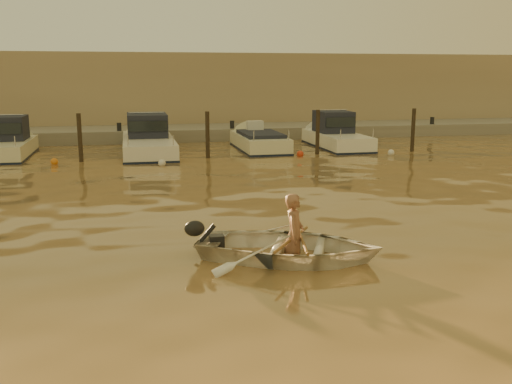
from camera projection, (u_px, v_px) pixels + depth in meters
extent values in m
plane|color=olive|center=(310.00, 253.00, 11.69)|extent=(160.00, 160.00, 0.00)
imported|color=white|center=(289.00, 247.00, 11.24)|extent=(4.35, 3.82, 0.75)
imported|color=#8C5D46|center=(294.00, 234.00, 11.17)|extent=(0.59, 0.70, 1.63)
cylinder|color=brown|center=(302.00, 240.00, 11.16)|extent=(0.48, 2.07, 0.13)
cylinder|color=brown|center=(292.00, 239.00, 11.20)|extent=(1.21, 1.79, 0.13)
cylinder|color=#2D2319|center=(80.00, 140.00, 23.51)|extent=(0.18, 0.18, 2.20)
cylinder|color=#2D2319|center=(208.00, 137.00, 24.64)|extent=(0.18, 0.18, 2.20)
cylinder|color=#2D2319|center=(318.00, 134.00, 25.71)|extent=(0.18, 0.18, 2.20)
cylinder|color=#2D2319|center=(413.00, 132.00, 26.71)|extent=(0.18, 0.18, 2.20)
sphere|color=orange|center=(54.00, 162.00, 23.03)|extent=(0.30, 0.30, 0.30)
sphere|color=silver|center=(162.00, 163.00, 22.66)|extent=(0.30, 0.30, 0.30)
sphere|color=red|center=(300.00, 154.00, 25.23)|extent=(0.30, 0.30, 0.30)
sphere|color=silver|center=(391.00, 153.00, 25.62)|extent=(0.30, 0.30, 0.30)
cube|color=gray|center=(193.00, 136.00, 32.19)|extent=(52.00, 4.00, 1.00)
cube|color=#9E8466|center=(182.00, 92.00, 36.98)|extent=(46.00, 7.00, 4.80)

